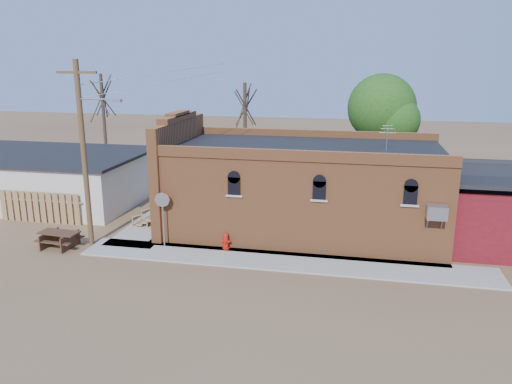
% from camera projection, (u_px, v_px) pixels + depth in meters
% --- Properties ---
extents(ground, '(120.00, 120.00, 0.00)m').
position_uv_depth(ground, '(246.00, 267.00, 22.25)').
color(ground, brown).
rests_on(ground, ground).
extents(sidewalk_south, '(19.00, 2.20, 0.08)m').
position_uv_depth(sidewalk_south, '(282.00, 261.00, 22.79)').
color(sidewalk_south, '#9E9991').
rests_on(sidewalk_south, ground).
extents(sidewalk_west, '(2.60, 10.00, 0.08)m').
position_uv_depth(sidewalk_west, '(164.00, 217.00, 29.15)').
color(sidewalk_west, '#9E9991').
rests_on(sidewalk_west, ground).
extents(brick_bar, '(16.40, 7.97, 6.30)m').
position_uv_depth(brick_bar, '(299.00, 188.00, 26.53)').
color(brick_bar, '#A85F33').
rests_on(brick_bar, ground).
extents(red_shed, '(5.40, 6.40, 4.30)m').
position_uv_depth(red_shed, '(497.00, 200.00, 24.61)').
color(red_shed, '#5C0F17').
rests_on(red_shed, ground).
extents(wood_fence, '(5.20, 0.10, 1.80)m').
position_uv_depth(wood_fence, '(40.00, 207.00, 28.13)').
color(wood_fence, olive).
rests_on(wood_fence, ground).
extents(utility_pole, '(3.12, 0.26, 9.00)m').
position_uv_depth(utility_pole, '(85.00, 150.00, 23.76)').
color(utility_pole, '#482F1C').
rests_on(utility_pole, ground).
extents(tree_bare_near, '(2.80, 2.80, 7.65)m').
position_uv_depth(tree_bare_near, '(245.00, 106.00, 33.62)').
color(tree_bare_near, '#483829').
rests_on(tree_bare_near, ground).
extents(tree_bare_far, '(2.80, 2.80, 8.16)m').
position_uv_depth(tree_bare_far, '(102.00, 97.00, 36.62)').
color(tree_bare_far, '#483829').
rests_on(tree_bare_far, ground).
extents(tree_leafy, '(4.40, 4.40, 8.15)m').
position_uv_depth(tree_leafy, '(382.00, 108.00, 32.33)').
color(tree_leafy, '#483829').
rests_on(tree_leafy, ground).
extents(fire_hydrant, '(0.47, 0.46, 0.80)m').
position_uv_depth(fire_hydrant, '(226.00, 241.00, 24.10)').
color(fire_hydrant, red).
rests_on(fire_hydrant, sidewalk_south).
extents(stop_sign, '(0.74, 0.22, 2.74)m').
position_uv_depth(stop_sign, '(163.00, 205.00, 24.03)').
color(stop_sign, gray).
rests_on(stop_sign, sidewalk_south).
extents(trash_barrel, '(0.65, 0.65, 0.80)m').
position_uv_depth(trash_barrel, '(178.00, 213.00, 28.56)').
color(trash_barrel, '#1C4D8C').
rests_on(trash_barrel, sidewalk_west).
extents(picnic_table, '(2.04, 1.60, 0.81)m').
position_uv_depth(picnic_table, '(59.00, 237.00, 24.45)').
color(picnic_table, '#482D1C').
rests_on(picnic_table, ground).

